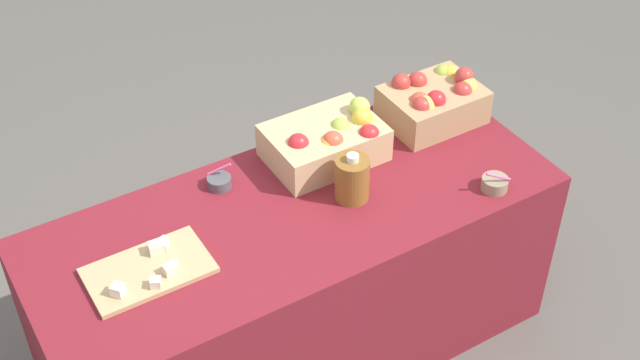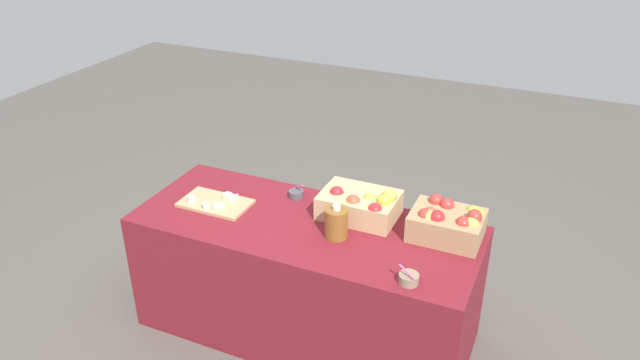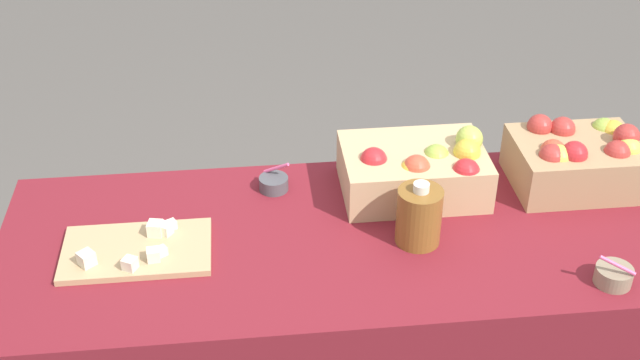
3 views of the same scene
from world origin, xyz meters
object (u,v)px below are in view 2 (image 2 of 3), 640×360
(apple_crate_middle, at_px, (360,204))
(cutting_board_front, at_px, (215,203))
(sample_bowl_mid, at_px, (296,194))
(cider_jug, at_px, (336,223))
(apple_crate_left, at_px, (448,222))
(sample_bowl_near, at_px, (409,278))

(apple_crate_middle, xyz_separation_m, cutting_board_front, (-0.81, -0.21, -0.07))
(cutting_board_front, relative_size, sample_bowl_mid, 4.15)
(cutting_board_front, bearing_deg, cider_jug, -1.79)
(apple_crate_middle, distance_m, cutting_board_front, 0.84)
(sample_bowl_mid, bearing_deg, cider_jug, -37.99)
(apple_crate_left, bearing_deg, apple_crate_middle, 179.18)
(cutting_board_front, height_order, sample_bowl_near, sample_bowl_near)
(sample_bowl_mid, bearing_deg, sample_bowl_near, -32.00)
(apple_crate_middle, xyz_separation_m, sample_bowl_near, (0.42, -0.47, -0.05))
(apple_crate_middle, bearing_deg, sample_bowl_near, -48.15)
(apple_crate_left, relative_size, apple_crate_middle, 0.88)
(sample_bowl_mid, distance_m, cider_jug, 0.48)
(apple_crate_middle, bearing_deg, cutting_board_front, -165.14)
(cider_jug, bearing_deg, cutting_board_front, 178.21)
(sample_bowl_mid, xyz_separation_m, cider_jug, (0.38, -0.29, 0.06))
(apple_crate_left, height_order, sample_bowl_near, apple_crate_left)
(sample_bowl_near, xyz_separation_m, cider_jug, (-0.46, 0.23, 0.06))
(sample_bowl_near, distance_m, sample_bowl_mid, 0.99)
(apple_crate_left, xyz_separation_m, sample_bowl_near, (-0.07, -0.46, -0.06))
(sample_bowl_near, height_order, sample_bowl_mid, same)
(cutting_board_front, relative_size, cider_jug, 2.12)
(apple_crate_left, bearing_deg, cutting_board_front, -170.90)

